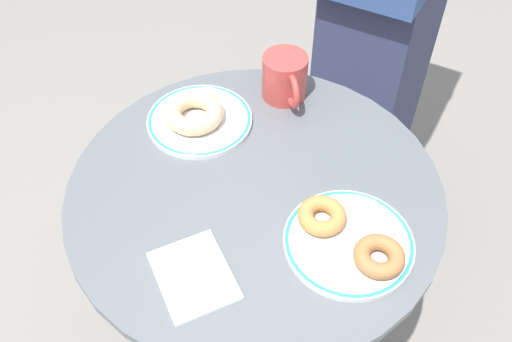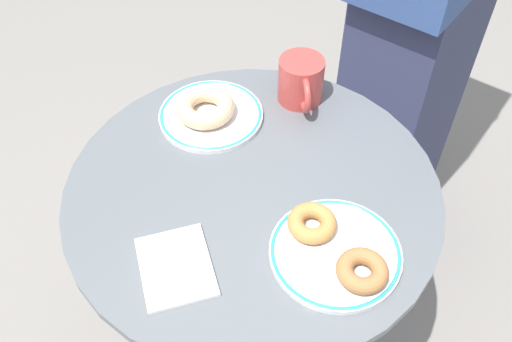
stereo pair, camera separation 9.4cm
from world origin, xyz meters
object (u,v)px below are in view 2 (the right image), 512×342
object	(u,v)px
plate_left	(211,115)
donut_old_fashioned	(312,223)
donut_glazed	(205,107)
cafe_table	(253,266)
paper_napkin	(176,266)
coffee_mug	(301,81)
plate_right	(335,252)
donut_cinnamon	(362,271)

from	to	relation	value
plate_left	donut_old_fashioned	xyz separation A→B (m)	(0.32, -0.02, 0.02)
donut_glazed	cafe_table	bearing A→B (deg)	-8.07
donut_glazed	plate_left	bearing A→B (deg)	71.10
cafe_table	donut_glazed	bearing A→B (deg)	171.93
paper_napkin	cafe_table	bearing A→B (deg)	108.66
donut_old_fashioned	paper_napkin	world-z (taller)	donut_old_fashioned
coffee_mug	donut_glazed	bearing A→B (deg)	-108.65
donut_glazed	paper_napkin	world-z (taller)	donut_glazed
cafe_table	plate_right	bearing A→B (deg)	6.69
donut_glazed	donut_cinnamon	xyz separation A→B (m)	(0.44, -0.00, -0.00)
cafe_table	paper_napkin	size ratio (longest dim) A/B	5.46
cafe_table	donut_old_fashioned	xyz separation A→B (m)	(0.13, 0.02, 0.28)
plate_right	coffee_mug	size ratio (longest dim) A/B	1.70
plate_left	donut_glazed	world-z (taller)	donut_glazed
plate_left	donut_glazed	xyz separation A→B (m)	(-0.00, -0.01, 0.02)
donut_glazed	paper_napkin	bearing A→B (deg)	-40.29
plate_left	donut_glazed	size ratio (longest dim) A/B	1.79
coffee_mug	plate_right	bearing A→B (deg)	-30.38
donut_cinnamon	coffee_mug	xyz separation A→B (m)	(-0.38, 0.19, 0.02)
donut_old_fashioned	paper_napkin	size ratio (longest dim) A/B	0.59
plate_left	coffee_mug	xyz separation A→B (m)	(0.06, 0.17, 0.04)
plate_left	donut_glazed	distance (m)	0.02
donut_glazed	donut_old_fashioned	xyz separation A→B (m)	(0.33, -0.01, -0.00)
plate_left	paper_napkin	xyz separation A→B (m)	(0.25, -0.23, -0.00)
plate_left	donut_cinnamon	world-z (taller)	donut_cinnamon
donut_cinnamon	coffee_mug	size ratio (longest dim) A/B	0.65
plate_right	donut_old_fashioned	bearing A→B (deg)	-176.91
plate_right	cafe_table	bearing A→B (deg)	-173.31
plate_left	coffee_mug	bearing A→B (deg)	71.36
plate_left	donut_cinnamon	distance (m)	0.43
plate_right	donut_cinnamon	xyz separation A→B (m)	(0.06, 0.00, 0.02)
donut_old_fashioned	paper_napkin	distance (m)	0.22
plate_left	plate_right	xyz separation A→B (m)	(0.38, -0.01, 0.00)
donut_cinnamon	donut_old_fashioned	size ratio (longest dim) A/B	1.00
cafe_table	coffee_mug	distance (m)	0.39
paper_napkin	donut_cinnamon	bearing A→B (deg)	49.89
cafe_table	donut_cinnamon	xyz separation A→B (m)	(0.24, 0.02, 0.28)
cafe_table	donut_cinnamon	world-z (taller)	donut_cinnamon
coffee_mug	donut_old_fashioned	bearing A→B (deg)	-35.74
plate_right	donut_glazed	bearing A→B (deg)	179.23
plate_right	donut_old_fashioned	xyz separation A→B (m)	(-0.06, -0.00, 0.02)
cafe_table	coffee_mug	bearing A→B (deg)	121.94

